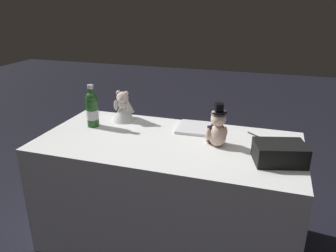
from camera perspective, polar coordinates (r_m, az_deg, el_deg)
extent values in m
plane|color=black|center=(2.49, 0.00, -18.59)|extent=(12.00, 12.00, 0.00)
cube|color=white|center=(2.27, 0.00, -11.27)|extent=(1.64, 0.80, 0.75)
ellipsoid|color=beige|center=(2.02, 8.51, -1.63)|extent=(0.11, 0.10, 0.14)
cube|color=black|center=(2.04, 8.14, -1.33)|extent=(0.10, 0.09, 0.10)
sphere|color=beige|center=(1.98, 8.67, 1.23)|extent=(0.09, 0.09, 0.09)
sphere|color=beige|center=(2.01, 8.16, 1.44)|extent=(0.04, 0.04, 0.04)
sphere|color=beige|center=(1.98, 9.55, 2.32)|extent=(0.03, 0.03, 0.03)
sphere|color=beige|center=(1.95, 7.90, 2.14)|extent=(0.03, 0.03, 0.03)
ellipsoid|color=beige|center=(2.05, 9.74, -1.03)|extent=(0.03, 0.03, 0.08)
ellipsoid|color=beige|center=(2.00, 6.93, -1.43)|extent=(0.03, 0.03, 0.08)
sphere|color=beige|center=(2.09, 8.46, -2.14)|extent=(0.04, 0.04, 0.04)
sphere|color=beige|center=(2.07, 7.02, -2.35)|extent=(0.04, 0.04, 0.04)
cylinder|color=black|center=(1.96, 8.74, 2.38)|extent=(0.10, 0.10, 0.01)
cylinder|color=black|center=(1.96, 8.78, 3.16)|extent=(0.06, 0.06, 0.05)
cone|color=white|center=(2.44, -7.71, 2.45)|extent=(0.17, 0.17, 0.14)
ellipsoid|color=white|center=(2.42, -7.78, 3.74)|extent=(0.08, 0.07, 0.06)
sphere|color=beige|center=(2.41, -7.83, 4.83)|extent=(0.09, 0.09, 0.09)
sphere|color=beige|center=(2.38, -8.20, 4.47)|extent=(0.04, 0.04, 0.04)
sphere|color=beige|center=(2.41, -8.54, 5.69)|extent=(0.03, 0.03, 0.03)
sphere|color=beige|center=(2.39, -7.20, 5.59)|extent=(0.03, 0.03, 0.03)
ellipsoid|color=beige|center=(2.43, -8.97, 3.56)|extent=(0.03, 0.03, 0.08)
ellipsoid|color=beige|center=(2.39, -6.97, 3.38)|extent=(0.03, 0.03, 0.08)
cone|color=white|center=(2.47, -7.30, 3.90)|extent=(0.13, 0.13, 0.13)
cylinder|color=#225120|center=(2.36, -12.86, 2.19)|extent=(0.08, 0.08, 0.19)
sphere|color=#225120|center=(2.33, -13.07, 4.75)|extent=(0.08, 0.08, 0.08)
cylinder|color=#225120|center=(2.32, -13.17, 5.91)|extent=(0.03, 0.03, 0.08)
cylinder|color=silver|center=(2.31, -13.23, 6.61)|extent=(0.04, 0.04, 0.03)
cylinder|color=silver|center=(2.36, -12.84, 1.97)|extent=(0.08, 0.08, 0.07)
cylinder|color=black|center=(2.24, 14.75, -1.55)|extent=(0.10, 0.09, 0.01)
cone|color=silver|center=(2.20, 15.94, -2.08)|extent=(0.01, 0.01, 0.01)
cube|color=black|center=(1.90, 18.65, -4.42)|extent=(0.31, 0.25, 0.11)
cube|color=#B7B7BF|center=(1.98, 19.36, -3.42)|extent=(0.03, 0.02, 0.03)
cube|color=white|center=(2.28, 4.49, -0.30)|extent=(0.23, 0.26, 0.02)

